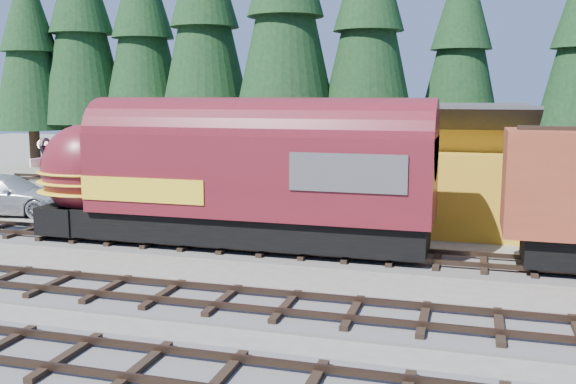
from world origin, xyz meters
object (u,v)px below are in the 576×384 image
(depot, at_px, (379,157))
(locomotive, at_px, (216,183))
(pickup_truck_a, at_px, (135,191))
(pickup_truck_b, at_px, (5,195))
(caboose, at_px, (323,152))

(depot, distance_m, locomotive, 8.25)
(depot, relative_size, pickup_truck_a, 1.87)
(locomotive, height_order, pickup_truck_b, locomotive)
(locomotive, distance_m, caboose, 14.02)
(locomotive, bearing_deg, depot, 52.08)
(locomotive, distance_m, pickup_truck_a, 9.35)
(depot, height_order, pickup_truck_a, depot)
(caboose, bearing_deg, locomotive, -93.34)
(locomotive, distance_m, pickup_truck_b, 12.92)
(depot, xyz_separation_m, locomotive, (-5.06, -6.50, -0.49))
(caboose, bearing_deg, pickup_truck_b, -141.53)
(caboose, bearing_deg, pickup_truck_a, -134.44)
(pickup_truck_a, bearing_deg, depot, -64.38)
(pickup_truck_b, bearing_deg, depot, -91.83)
(caboose, relative_size, pickup_truck_b, 1.44)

